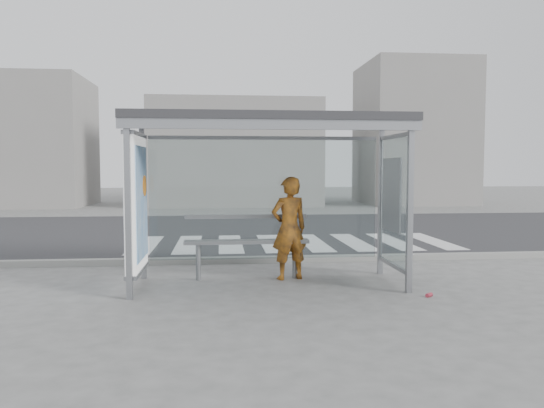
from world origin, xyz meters
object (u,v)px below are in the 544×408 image
(person, at_px, (289,228))
(soda_can, at_px, (429,295))
(bus_shelter, at_px, (244,158))
(bench, at_px, (247,242))

(person, height_order, soda_can, person)
(bus_shelter, relative_size, bench, 2.09)
(soda_can, bearing_deg, bench, 149.55)
(bus_shelter, xyz_separation_m, person, (0.75, 0.35, -1.14))
(bus_shelter, height_order, person, bus_shelter)
(person, bearing_deg, bench, -22.31)
(bus_shelter, distance_m, soda_can, 3.39)
(bus_shelter, height_order, soda_can, bus_shelter)
(bench, xyz_separation_m, soda_can, (2.51, -1.48, -0.59))
(bench, bearing_deg, person, -6.94)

